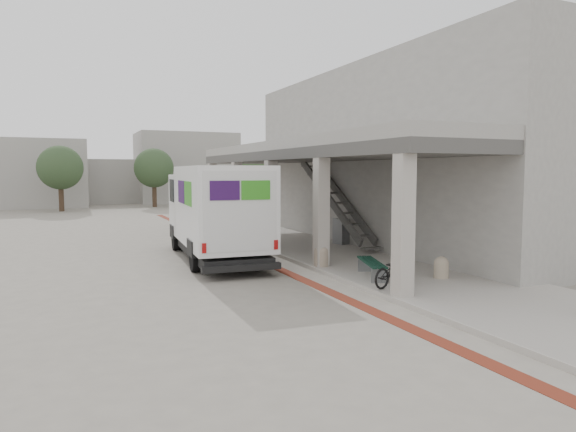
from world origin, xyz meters
name	(u,v)px	position (x,y,z in m)	size (l,w,h in m)	color
ground	(261,279)	(0.00, 0.00, 0.00)	(120.00, 120.00, 0.00)	slate
bike_lane_stripe	(268,264)	(1.00, 2.00, 0.01)	(0.35, 40.00, 0.01)	maroon
sidewalk	(384,266)	(4.00, 0.00, 0.06)	(4.40, 28.00, 0.12)	#A09990
transit_building	(380,160)	(6.83, 4.50, 3.40)	(7.60, 17.00, 7.00)	gray
distant_backdrop	(87,174)	(-2.84, 35.89, 2.70)	(28.00, 10.00, 6.50)	gray
tree_left	(60,168)	(-5.00, 28.00, 3.18)	(3.20, 3.20, 4.80)	#38281C
tree_mid	(154,168)	(2.00, 30.00, 3.18)	(3.20, 3.20, 4.80)	#38281C
tree_right	(250,168)	(10.00, 29.00, 3.18)	(3.20, 3.20, 4.80)	#38281C
fedex_truck	(215,210)	(-0.26, 3.55, 1.65)	(2.77, 7.39, 3.09)	black
bench	(372,266)	(2.60, -1.46, 0.42)	(0.95, 1.83, 0.42)	slate
bollard_near	(321,255)	(2.10, 0.47, 0.45)	(0.43, 0.43, 0.65)	gray
bollard_far	(441,267)	(4.21, -2.32, 0.41)	(0.38, 0.38, 0.57)	tan
utility_cabinet	(342,231)	(5.00, 4.35, 0.61)	(0.44, 0.59, 0.99)	slate
bicycle_black	(395,270)	(2.50, -2.65, 0.52)	(0.53, 1.53, 0.80)	black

